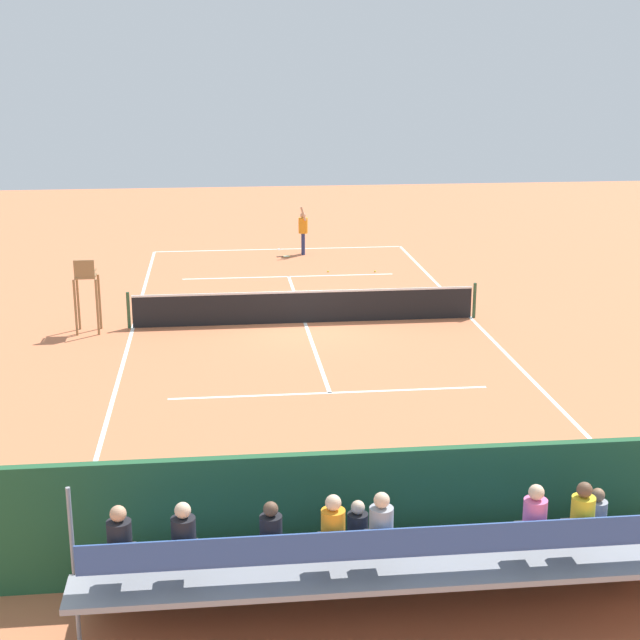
{
  "coord_description": "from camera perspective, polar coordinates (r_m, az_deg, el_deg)",
  "views": [
    {
      "loc": [
        2.54,
        26.74,
        7.63
      ],
      "look_at": [
        0.0,
        4.0,
        1.2
      ],
      "focal_mm": 53.21,
      "sensor_mm": 36.0,
      "label": 1
    }
  ],
  "objects": [
    {
      "name": "tennis_racket",
      "position": [
        37.14,
        -2.05,
        3.85
      ],
      "size": [
        0.58,
        0.36,
        0.03
      ],
      "color": "black",
      "rests_on": "ground"
    },
    {
      "name": "backdrop_wall",
      "position": [
        14.59,
        4.46,
        -11.39
      ],
      "size": [
        18.0,
        0.16,
        2.0
      ],
      "primitive_type": "cube",
      "color": "#235633",
      "rests_on": "ground"
    },
    {
      "name": "court_line_markings",
      "position": [
        27.96,
        -0.92,
        -0.14
      ],
      "size": [
        10.1,
        22.2,
        0.01
      ],
      "color": "white",
      "rests_on": "ground"
    },
    {
      "name": "ground_plane",
      "position": [
        27.92,
        -0.91,
        -0.16
      ],
      "size": [
        60.0,
        60.0,
        0.0
      ],
      "primitive_type": "plane",
      "color": "#CC7047"
    },
    {
      "name": "courtside_bench",
      "position": [
        15.75,
        9.49,
        -11.22
      ],
      "size": [
        1.8,
        0.4,
        0.93
      ],
      "color": "#33383D",
      "rests_on": "ground"
    },
    {
      "name": "tennis_player",
      "position": [
        37.37,
        -1.03,
        5.5
      ],
      "size": [
        0.38,
        0.54,
        1.93
      ],
      "color": "navy",
      "rests_on": "ground"
    },
    {
      "name": "bleacher_stand",
      "position": [
        13.36,
        5.52,
        -14.13
      ],
      "size": [
        9.06,
        2.4,
        2.48
      ],
      "color": "gray",
      "rests_on": "ground"
    },
    {
      "name": "umpire_chair",
      "position": [
        27.4,
        -13.88,
        1.91
      ],
      "size": [
        0.67,
        0.67,
        2.14
      ],
      "color": "olive",
      "rests_on": "ground"
    },
    {
      "name": "tennis_ball_far",
      "position": [
        34.49,
        3.33,
        2.95
      ],
      "size": [
        0.07,
        0.07,
        0.07
      ],
      "primitive_type": "sphere",
      "color": "#CCDB33",
      "rests_on": "ground"
    },
    {
      "name": "equipment_bag",
      "position": [
        15.43,
        2.61,
        -13.18
      ],
      "size": [
        0.9,
        0.36,
        0.36
      ],
      "primitive_type": "cube",
      "color": "#B22D2D",
      "rests_on": "ground"
    },
    {
      "name": "tennis_ball_near",
      "position": [
        34.43,
        0.48,
        2.95
      ],
      "size": [
        0.07,
        0.07,
        0.07
      ],
      "primitive_type": "sphere",
      "color": "#CCDB33",
      "rests_on": "ground"
    },
    {
      "name": "tennis_net",
      "position": [
        27.79,
        -0.92,
        0.83
      ],
      "size": [
        10.3,
        0.1,
        1.07
      ],
      "color": "black",
      "rests_on": "ground"
    }
  ]
}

